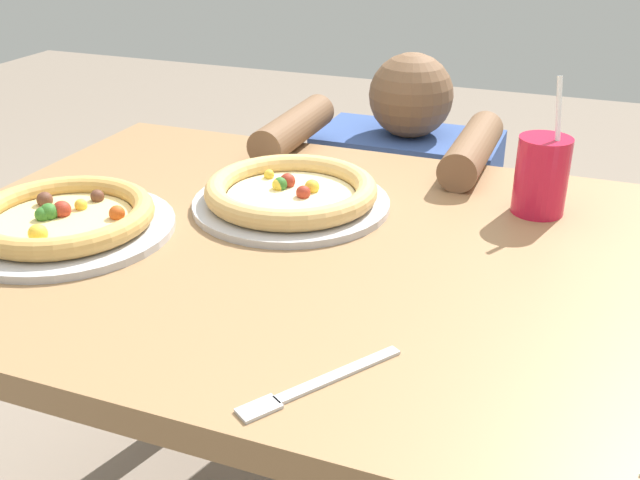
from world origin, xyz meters
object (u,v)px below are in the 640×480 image
(pizza_near, at_px, (63,220))
(diner_seated, at_px, (401,265))
(pizza_far, at_px, (291,194))
(drink_cup_colored, at_px, (542,175))
(fork, at_px, (315,385))

(pizza_near, height_order, diner_seated, diner_seated)
(pizza_near, xyz_separation_m, pizza_far, (0.28, 0.21, 0.00))
(pizza_near, distance_m, pizza_far, 0.35)
(diner_seated, bearing_deg, pizza_near, -114.81)
(pizza_near, relative_size, drink_cup_colored, 1.51)
(diner_seated, bearing_deg, pizza_far, -96.43)
(pizza_far, bearing_deg, diner_seated, 83.57)
(fork, bearing_deg, diner_seated, 99.25)
(pizza_far, distance_m, diner_seated, 0.64)
(fork, relative_size, diner_seated, 0.20)
(pizza_far, xyz_separation_m, diner_seated, (0.06, 0.52, -0.37))
(drink_cup_colored, height_order, fork, drink_cup_colored)
(drink_cup_colored, bearing_deg, diner_seated, 128.93)
(pizza_far, height_order, fork, pizza_far)
(drink_cup_colored, xyz_separation_m, diner_seated, (-0.32, 0.39, -0.41))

